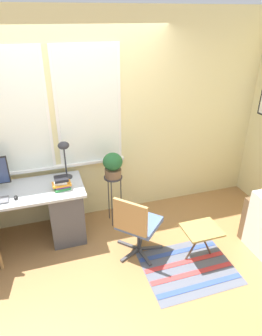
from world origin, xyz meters
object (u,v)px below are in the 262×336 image
(office_chair_swivel, at_px, (137,224))
(potted_plant, at_px, (113,165))
(book_stack, at_px, (61,183))
(plant_stand, at_px, (113,184))
(desk_lamp, at_px, (64,150))
(folding_stool, at_px, (201,232))
(mouse, at_px, (16,197))

(office_chair_swivel, height_order, potted_plant, potted_plant)
(book_stack, xyz_separation_m, potted_plant, (0.67, 0.14, 0.08))
(plant_stand, height_order, potted_plant, potted_plant)
(desk_lamp, relative_size, folding_stool, 1.14)
(office_chair_swivel, distance_m, folding_stool, 0.75)
(mouse, relative_size, plant_stand, 0.11)
(office_chair_swivel, relative_size, potted_plant, 2.52)
(mouse, height_order, plant_stand, mouse)
(plant_stand, xyz_separation_m, folding_stool, (0.78, -0.97, -0.23))
(mouse, relative_size, desk_lamp, 0.16)
(potted_plant, xyz_separation_m, folding_stool, (0.78, -0.97, -0.51))
(mouse, xyz_separation_m, desk_lamp, (0.61, 0.33, 0.36))
(mouse, bearing_deg, plant_stand, 10.65)
(desk_lamp, relative_size, book_stack, 2.19)
(folding_stool, bearing_deg, office_chair_swivel, 158.30)
(book_stack, bearing_deg, mouse, -171.36)
(book_stack, height_order, office_chair_swivel, book_stack)
(book_stack, relative_size, potted_plant, 0.67)
(mouse, distance_m, office_chair_swivel, 1.40)
(office_chair_swivel, height_order, folding_stool, office_chair_swivel)
(mouse, bearing_deg, folding_stool, -20.76)
(plant_stand, bearing_deg, book_stack, -167.82)
(book_stack, distance_m, folding_stool, 1.72)
(book_stack, xyz_separation_m, office_chair_swivel, (0.76, -0.55, -0.37))
(plant_stand, bearing_deg, mouse, -169.35)
(office_chair_swivel, bearing_deg, folding_stool, -156.11)
(mouse, xyz_separation_m, plant_stand, (1.18, 0.22, -0.15))
(desk_lamp, xyz_separation_m, plant_stand, (0.58, -0.11, -0.51))
(book_stack, xyz_separation_m, folding_stool, (1.45, -0.82, -0.44))
(folding_stool, bearing_deg, mouse, 159.24)
(potted_plant, distance_m, folding_stool, 1.35)
(desk_lamp, height_order, book_stack, desk_lamp)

